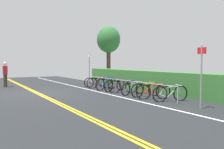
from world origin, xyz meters
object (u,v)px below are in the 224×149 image
(bicycle_1, at_px, (100,83))
(sign_post_near, at_px, (89,66))
(bicycle_0, at_px, (96,82))
(bicycle_8, at_px, (170,93))
(pedestrian, at_px, (5,73))
(bicycle_4, at_px, (123,87))
(sign_post_far, at_px, (201,71))
(bicycle_3, at_px, (115,85))
(bicycle_2, at_px, (106,84))
(bicycle_6, at_px, (146,90))
(bike_rack, at_px, (123,83))
(bicycle_7, at_px, (153,92))
(tree_near_left, at_px, (109,40))
(bicycle_5, at_px, (133,88))

(bicycle_1, relative_size, sign_post_near, 0.71)
(bicycle_0, bearing_deg, sign_post_near, 173.25)
(bicycle_1, height_order, bicycle_8, bicycle_1)
(pedestrian, bearing_deg, bicycle_4, 37.92)
(bicycle_4, relative_size, sign_post_far, 0.72)
(bicycle_3, bearing_deg, bicycle_2, -172.67)
(bicycle_2, bearing_deg, bicycle_6, 3.31)
(bike_rack, distance_m, bicycle_4, 0.22)
(bicycle_1, height_order, sign_post_near, sign_post_near)
(bicycle_4, height_order, bicycle_7, bicycle_4)
(bicycle_4, bearing_deg, bicycle_8, 3.46)
(bicycle_0, xyz_separation_m, pedestrian, (-3.19, -5.46, 0.68))
(sign_post_far, bearing_deg, bike_rack, 179.42)
(bicycle_3, distance_m, tree_near_left, 7.18)
(bicycle_8, distance_m, tree_near_left, 10.96)
(bicycle_5, xyz_separation_m, pedestrian, (-7.63, -5.41, 0.69))
(bicycle_1, relative_size, bicycle_2, 0.97)
(bicycle_2, distance_m, bicycle_4, 1.82)
(pedestrian, bearing_deg, tree_near_left, 88.94)
(bicycle_7, relative_size, sign_post_far, 0.70)
(bicycle_1, relative_size, bicycle_4, 1.02)
(bike_rack, bearing_deg, bicycle_6, 2.83)
(bicycle_1, xyz_separation_m, sign_post_far, (7.91, 0.02, 1.04))
(bicycle_3, height_order, tree_near_left, tree_near_left)
(bike_rack, relative_size, bicycle_3, 4.67)
(bicycle_3, relative_size, bicycle_6, 1.01)
(bicycle_0, xyz_separation_m, bicycle_5, (4.44, -0.05, -0.01))
(bicycle_6, height_order, pedestrian, pedestrian)
(bicycle_8, bearing_deg, bicycle_2, -177.15)
(sign_post_near, bearing_deg, bicycle_1, -7.97)
(bicycle_8, bearing_deg, bicycle_5, -177.52)
(bicycle_4, xyz_separation_m, bicycle_7, (2.55, 0.01, -0.01))
(bike_rack, height_order, bicycle_2, bicycle_2)
(bicycle_4, relative_size, sign_post_near, 0.70)
(bicycle_0, relative_size, bicycle_8, 1.02)
(bicycle_8, xyz_separation_m, pedestrian, (-10.25, -5.52, 0.66))
(bicycle_4, bearing_deg, bicycle_6, 4.96)
(bicycle_5, height_order, bicycle_8, bicycle_8)
(sign_post_far, bearing_deg, bicycle_3, 179.60)
(bicycle_8, bearing_deg, bicycle_4, -176.54)
(bicycle_7, bearing_deg, bicycle_1, -179.82)
(bicycle_0, bearing_deg, tree_near_left, 137.43)
(bike_rack, xyz_separation_m, bicycle_3, (-0.93, -0.01, -0.22))
(sign_post_near, bearing_deg, bike_rack, -2.88)
(bicycle_2, height_order, bicycle_6, bicycle_2)
(bike_rack, relative_size, sign_post_near, 3.36)
(sign_post_near, relative_size, tree_near_left, 0.50)
(bicycle_2, height_order, sign_post_near, sign_post_near)
(bike_rack, relative_size, bicycle_2, 4.61)
(bicycle_5, distance_m, tree_near_left, 8.66)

